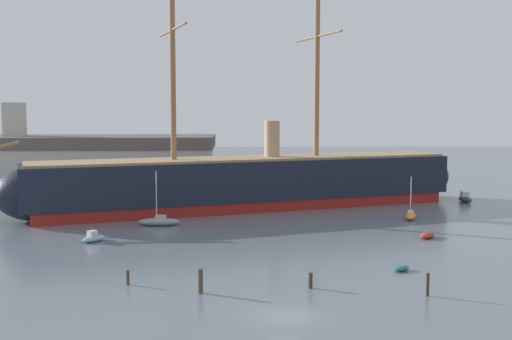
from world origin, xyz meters
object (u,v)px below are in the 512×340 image
sailboat_alongside_stern (411,215)px  dinghy_mid_right (427,235)px  sailboat_alongside_bow (159,221)px  mooring_piling_right_pair (310,280)px  tall_ship (248,182)px  mooring_piling_nearest (128,278)px  dinghy_foreground_right (401,268)px  dockside_warehouse_left (70,164)px  mooring_piling_left_pair (428,285)px  motorboat_far_right (465,198)px  mooring_piling_midwater (200,281)px  motorboat_distant_centre (265,190)px  motorboat_mid_left (94,238)px  dinghy_far_left (71,200)px

sailboat_alongside_stern → dinghy_mid_right: bearing=-97.2°
sailboat_alongside_bow → mooring_piling_right_pair: size_ratio=5.32×
tall_ship → mooring_piling_nearest: 41.26m
dinghy_foreground_right → dockside_warehouse_left: (-43.99, 57.10, 4.61)m
mooring_piling_nearest → dockside_warehouse_left: (-20.39, 60.79, 4.24)m
mooring_piling_nearest → mooring_piling_left_pair: 23.92m
motorboat_far_right → mooring_piling_midwater: (-38.41, -47.39, 0.40)m
mooring_piling_left_pair → dockside_warehouse_left: bearing=124.2°
mooring_piling_left_pair → sailboat_alongside_stern: bearing=76.4°
mooring_piling_right_pair → dinghy_foreground_right: bearing=30.6°
mooring_piling_left_pair → dinghy_foreground_right: bearing=90.0°
tall_ship → mooring_piling_right_pair: 41.55m
dinghy_foreground_right → mooring_piling_midwater: bearing=-160.3°
dinghy_foreground_right → dockside_warehouse_left: bearing=127.6°
sailboat_alongside_bow → mooring_piling_nearest: bearing=-88.6°
dockside_warehouse_left → motorboat_far_right: bearing=-13.8°
tall_ship → sailboat_alongside_stern: size_ratio=12.88×
dinghy_foreground_right → mooring_piling_left_pair: size_ratio=1.13×
motorboat_distant_centre → mooring_piling_nearest: 57.79m
motorboat_mid_left → sailboat_alongside_stern: 40.55m
motorboat_far_right → mooring_piling_right_pair: 54.99m
tall_ship → mooring_piling_right_pair: (4.16, -41.22, -3.23)m
motorboat_mid_left → sailboat_alongside_stern: size_ratio=0.55×
sailboat_alongside_stern → mooring_piling_midwater: sailboat_alongside_stern is taller
dinghy_foreground_right → motorboat_mid_left: (-30.19, 13.40, 0.21)m
motorboat_far_right → motorboat_distant_centre: size_ratio=0.92×
sailboat_alongside_stern → mooring_piling_midwater: (-25.74, -32.68, 0.50)m
motorboat_distant_centre → dockside_warehouse_left: (-34.29, 4.70, 4.26)m
dinghy_foreground_right → sailboat_alongside_stern: (8.22, 26.41, 0.24)m
motorboat_far_right → tall_ship: bearing=-171.4°
mooring_piling_right_pair → mooring_piling_midwater: mooring_piling_midwater is taller
tall_ship → dockside_warehouse_left: bearing=145.8°
sailboat_alongside_bow → mooring_piling_midwater: sailboat_alongside_bow is taller
dockside_warehouse_left → sailboat_alongside_bow: bearing=-60.2°
mooring_piling_midwater → mooring_piling_nearest: bearing=157.0°
dinghy_foreground_right → dinghy_mid_right: (6.67, 14.19, 0.11)m
mooring_piling_left_pair → mooring_piling_midwater: bearing=175.8°
dinghy_far_left → dinghy_foreground_right: bearing=-47.1°
mooring_piling_midwater → dockside_warehouse_left: size_ratio=0.04×
tall_ship → mooring_piling_left_pair: size_ratio=40.26×
sailboat_alongside_stern → dinghy_far_left: bearing=160.6°
sailboat_alongside_bow → dinghy_far_left: sailboat_alongside_bow is taller
dinghy_far_left → dockside_warehouse_left: bearing=104.8°
dinghy_foreground_right → motorboat_mid_left: bearing=156.1°
dinghy_mid_right → motorboat_distant_centre: size_ratio=0.71×
motorboat_mid_left → mooring_piling_midwater: bearing=-57.2°
motorboat_distant_centre → motorboat_far_right: bearing=-20.3°
tall_ship → dinghy_mid_right: 29.56m
dinghy_far_left → mooring_piling_nearest: bearing=-70.4°
dinghy_foreground_right → dinghy_mid_right: bearing=64.8°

